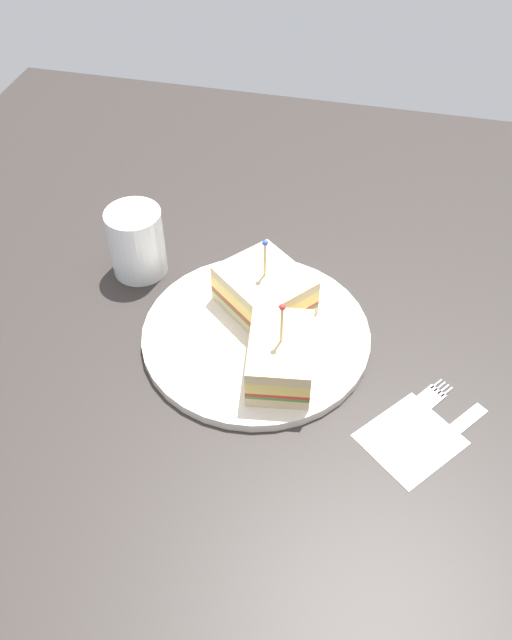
# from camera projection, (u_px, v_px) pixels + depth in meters

# --- Properties ---
(ground_plane) EXTENTS (1.20, 1.20, 0.02)m
(ground_plane) POSITION_uv_depth(u_px,v_px,m) (256.00, 344.00, 0.82)
(ground_plane) COLOR #2D2826
(plate) EXTENTS (0.27, 0.27, 0.01)m
(plate) POSITION_uv_depth(u_px,v_px,m) (256.00, 335.00, 0.80)
(plate) COLOR silver
(plate) RESTS_ON ground_plane
(sandwich_half_front) EXTENTS (0.11, 0.08, 0.11)m
(sandwich_half_front) POSITION_uv_depth(u_px,v_px,m) (280.00, 357.00, 0.74)
(sandwich_half_front) COLOR beige
(sandwich_half_front) RESTS_ON plate
(sandwich_half_back) EXTENTS (0.13, 0.13, 0.10)m
(sandwich_half_back) POSITION_uv_depth(u_px,v_px,m) (262.00, 290.00, 0.81)
(sandwich_half_back) COLOR beige
(sandwich_half_back) RESTS_ON plate
(drink_glass) EXTENTS (0.07, 0.07, 0.09)m
(drink_glass) POSITION_uv_depth(u_px,v_px,m) (137.00, 245.00, 0.87)
(drink_glass) COLOR silver
(drink_glass) RESTS_ON ground_plane
(napkin) EXTENTS (0.13, 0.13, 0.00)m
(napkin) POSITION_uv_depth(u_px,v_px,m) (410.00, 439.00, 0.71)
(napkin) COLOR beige
(napkin) RESTS_ON ground_plane
(fork) EXTENTS (0.11, 0.08, 0.00)m
(fork) POSITION_uv_depth(u_px,v_px,m) (420.00, 406.00, 0.74)
(fork) COLOR silver
(fork) RESTS_ON ground_plane
(knife) EXTENTS (0.11, 0.09, 0.00)m
(knife) POSITION_uv_depth(u_px,v_px,m) (448.00, 434.00, 0.71)
(knife) COLOR silver
(knife) RESTS_ON ground_plane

